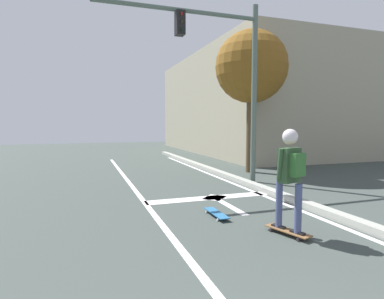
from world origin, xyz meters
The scene contains 12 objects.
lane_line_center centered at (0.48, 6.00, 0.00)m, with size 0.12×20.00×0.01m, color silver.
lane_line_curbside centered at (3.39, 6.00, 0.00)m, with size 0.12×20.00×0.01m, color silver.
stop_bar centered at (2.01, 7.06, 0.00)m, with size 3.06×0.40×0.01m, color silver.
lane_arrow_stem centered at (2.16, 6.19, 0.00)m, with size 0.16×1.40×0.01m, color silver.
lane_arrow_head centered at (2.16, 7.04, 0.00)m, with size 0.56×0.44×0.01m, color silver.
curb_strip centered at (3.64, 6.00, 0.07)m, with size 0.24×24.00×0.14m, color #A0A197.
skateboard centered at (2.27, 4.32, 0.07)m, with size 0.43×0.81×0.08m.
skater centered at (2.27, 4.30, 1.10)m, with size 0.44×0.61×1.62m.
spare_skateboard centered at (1.59, 5.62, 0.06)m, with size 0.22×0.82×0.08m.
traffic_signal_mast centered at (3.03, 8.56, 3.56)m, with size 4.71×0.34×5.24m.
roadside_tree centered at (4.97, 10.31, 3.78)m, with size 2.60×2.60×5.11m.
building_block centered at (10.56, 18.15, 2.97)m, with size 10.05×13.97×5.94m, color #9F9880.
Camera 1 is at (-0.79, 0.18, 1.79)m, focal length 29.41 mm.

